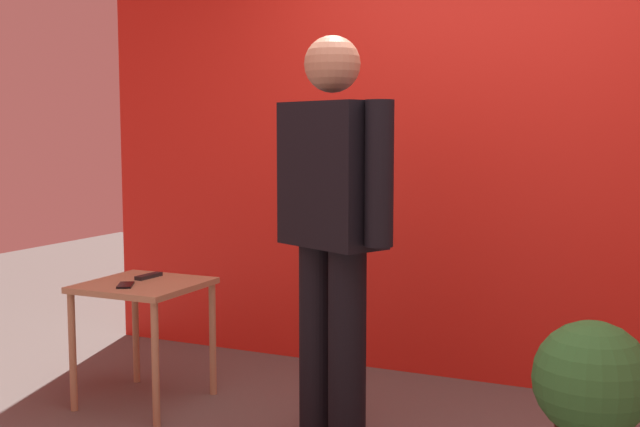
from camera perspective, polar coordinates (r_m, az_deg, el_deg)
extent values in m
cube|color=red|center=(4.45, 11.56, 8.49)|extent=(4.81, 0.12, 3.19)
cylinder|color=black|center=(3.65, -0.19, -9.08)|extent=(0.22, 0.22, 0.89)
cylinder|color=black|center=(3.50, 1.96, -9.74)|extent=(0.22, 0.22, 0.89)
cube|color=black|center=(3.45, 0.88, 2.83)|extent=(0.54, 0.42, 0.63)
cube|color=silver|center=(3.53, 2.42, 3.41)|extent=(0.13, 0.07, 0.53)
cube|color=#B2333D|center=(3.53, 2.51, 3.10)|extent=(0.05, 0.03, 0.48)
cylinder|color=black|center=(3.67, -2.11, 3.26)|extent=(0.16, 0.16, 0.60)
cylinder|color=black|center=(3.23, 4.28, 2.88)|extent=(0.16, 0.16, 0.60)
sphere|color=#A87A5B|center=(3.45, 0.89, 10.69)|extent=(0.24, 0.24, 0.24)
cube|color=tan|center=(4.13, -12.59, -5.05)|extent=(0.56, 0.56, 0.03)
cylinder|color=tan|center=(4.17, -17.37, -9.50)|extent=(0.04, 0.04, 0.60)
cylinder|color=tan|center=(3.86, -11.75, -10.58)|extent=(0.04, 0.04, 0.60)
cylinder|color=tan|center=(4.54, -13.11, -8.11)|extent=(0.04, 0.04, 0.60)
cylinder|color=tan|center=(4.26, -7.72, -8.94)|extent=(0.04, 0.04, 0.60)
cube|color=black|center=(4.05, -13.81, -5.02)|extent=(0.13, 0.16, 0.01)
cube|color=black|center=(4.24, -12.22, -4.42)|extent=(0.06, 0.17, 0.02)
sphere|color=#2D7233|center=(3.19, 18.95, -11.19)|extent=(0.44, 0.44, 0.44)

